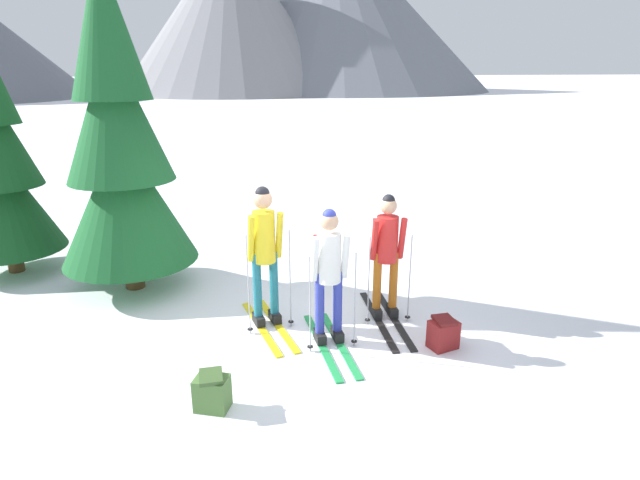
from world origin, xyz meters
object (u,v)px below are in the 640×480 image
skier_in_white (329,269)px  backpack_on_snow_beside (443,333)px  skier_in_yellow (264,248)px  backpack_on_snow_front (212,392)px  pine_tree_near (119,146)px  skier_in_red (386,250)px

skier_in_white → backpack_on_snow_beside: bearing=-19.7°
skier_in_yellow → skier_in_white: skier_in_yellow is taller
skier_in_yellow → backpack_on_snow_front: bearing=-114.0°
skier_in_white → backpack_on_snow_front: (-1.42, -1.05, -0.75)m
pine_tree_near → skier_in_red: bearing=-27.9°
skier_in_red → pine_tree_near: size_ratio=0.37×
pine_tree_near → backpack_on_snow_front: bearing=-72.5°
skier_in_yellow → skier_in_red: size_ratio=1.05×
skier_in_red → backpack_on_snow_front: (-2.31, -1.53, -0.75)m
pine_tree_near → backpack_on_snow_beside: pine_tree_near is taller
skier_in_yellow → skier_in_white: bearing=-43.1°
pine_tree_near → skier_in_yellow: bearing=-42.3°
pine_tree_near → skier_in_white: bearing=-42.5°
skier_in_white → pine_tree_near: pine_tree_near is taller
skier_in_white → backpack_on_snow_front: 1.92m
skier_in_white → skier_in_red: size_ratio=0.96×
backpack_on_snow_beside → pine_tree_near: bearing=144.1°
skier_in_white → skier_in_red: bearing=28.7°
skier_in_white → skier_in_red: skier_in_red is taller
skier_in_red → backpack_on_snow_front: size_ratio=4.48×
skier_in_red → pine_tree_near: pine_tree_near is taller
skier_in_yellow → pine_tree_near: pine_tree_near is taller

